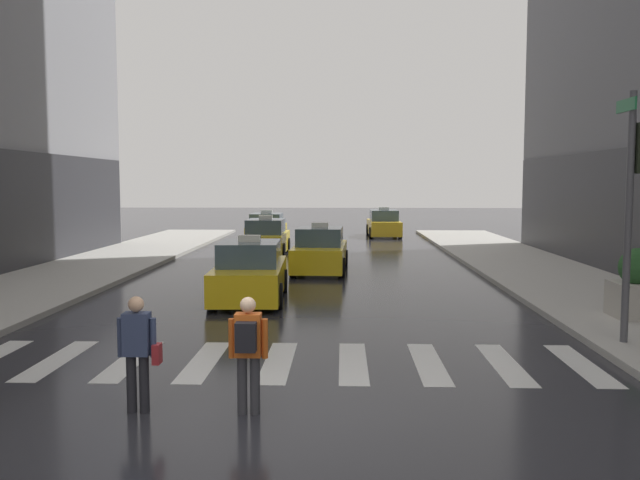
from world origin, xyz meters
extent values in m
plane|color=#26262B|center=(0.00, 0.00, 0.00)|extent=(160.00, 160.00, 0.00)
cube|color=silver|center=(-4.05, 3.00, 0.00)|extent=(0.50, 2.80, 0.01)
cube|color=silver|center=(-2.70, 3.00, 0.00)|extent=(0.50, 2.80, 0.01)
cube|color=silver|center=(-1.35, 3.00, 0.00)|extent=(0.50, 2.80, 0.01)
cube|color=silver|center=(0.00, 3.00, 0.00)|extent=(0.50, 2.80, 0.01)
cube|color=silver|center=(1.35, 3.00, 0.00)|extent=(0.50, 2.80, 0.01)
cube|color=silver|center=(2.70, 3.00, 0.00)|extent=(0.50, 2.80, 0.01)
cube|color=silver|center=(4.05, 3.00, 0.00)|extent=(0.50, 2.80, 0.01)
cube|color=silver|center=(5.40, 3.00, 0.00)|extent=(0.50, 2.80, 0.01)
cylinder|color=#47474C|center=(6.61, 4.12, 2.55)|extent=(0.14, 0.14, 4.80)
cube|color=#196638|center=(6.56, 4.30, 4.70)|extent=(0.04, 0.84, 0.24)
cube|color=yellow|center=(-1.41, 9.42, 0.56)|extent=(1.98, 4.57, 0.84)
cube|color=#384C5B|center=(-1.41, 9.32, 1.30)|extent=(1.69, 2.16, 0.64)
cube|color=silver|center=(-1.41, 9.32, 1.71)|extent=(0.61, 0.26, 0.18)
cylinder|color=black|center=(-2.32, 10.73, 0.33)|extent=(0.25, 0.67, 0.66)
cylinder|color=black|center=(-0.61, 10.80, 0.33)|extent=(0.25, 0.67, 0.66)
cylinder|color=black|center=(-2.21, 8.04, 0.33)|extent=(0.25, 0.67, 0.66)
cylinder|color=black|center=(-0.50, 8.11, 0.33)|extent=(0.25, 0.67, 0.66)
cube|color=#F2EAB2|center=(-2.13, 11.66, 0.60)|extent=(0.20, 0.05, 0.14)
cube|color=#F2EAB2|center=(-0.87, 11.71, 0.60)|extent=(0.20, 0.05, 0.14)
cube|color=yellow|center=(0.33, 15.39, 0.56)|extent=(1.98, 4.57, 0.84)
cube|color=#384C5B|center=(0.33, 15.30, 1.30)|extent=(1.68, 2.16, 0.64)
cube|color=silver|center=(0.33, 15.30, 1.71)|extent=(0.61, 0.26, 0.18)
cylinder|color=black|center=(-0.47, 16.78, 0.33)|extent=(0.25, 0.67, 0.66)
cylinder|color=black|center=(1.24, 16.71, 0.33)|extent=(0.25, 0.67, 0.66)
cylinder|color=black|center=(-0.58, 14.08, 0.33)|extent=(0.25, 0.67, 0.66)
cylinder|color=black|center=(1.13, 14.01, 0.33)|extent=(0.25, 0.67, 0.66)
cube|color=#F2EAB2|center=(-0.21, 17.69, 0.60)|extent=(0.20, 0.05, 0.14)
cube|color=#F2EAB2|center=(1.05, 17.64, 0.60)|extent=(0.20, 0.05, 0.14)
cube|color=yellow|center=(-2.30, 20.90, 0.56)|extent=(1.80, 4.50, 0.84)
cube|color=#384C5B|center=(-2.30, 20.80, 1.30)|extent=(1.60, 2.10, 0.64)
cube|color=silver|center=(-2.30, 20.80, 1.71)|extent=(0.60, 0.24, 0.18)
cylinder|color=black|center=(-3.16, 22.25, 0.33)|extent=(0.22, 0.66, 0.66)
cylinder|color=black|center=(-1.45, 22.25, 0.33)|extent=(0.22, 0.66, 0.66)
cylinder|color=black|center=(-3.16, 19.55, 0.33)|extent=(0.22, 0.66, 0.66)
cylinder|color=black|center=(-1.45, 19.55, 0.33)|extent=(0.22, 0.66, 0.66)
cube|color=#F2EAB2|center=(-2.93, 23.17, 0.60)|extent=(0.20, 0.04, 0.14)
cube|color=#F2EAB2|center=(-1.67, 23.17, 0.60)|extent=(0.20, 0.04, 0.14)
cube|color=yellow|center=(-2.94, 26.75, 0.56)|extent=(1.82, 4.51, 0.84)
cube|color=#384C5B|center=(-2.94, 26.65, 1.30)|extent=(1.61, 2.11, 0.64)
cube|color=silver|center=(-2.94, 26.65, 1.71)|extent=(0.60, 0.24, 0.18)
cylinder|color=black|center=(-3.79, 28.10, 0.33)|extent=(0.22, 0.66, 0.66)
cylinder|color=black|center=(-2.08, 28.10, 0.33)|extent=(0.22, 0.66, 0.66)
cylinder|color=black|center=(-3.80, 25.40, 0.33)|extent=(0.22, 0.66, 0.66)
cylinder|color=black|center=(-2.09, 25.40, 0.33)|extent=(0.22, 0.66, 0.66)
cube|color=#F2EAB2|center=(-3.56, 29.02, 0.60)|extent=(0.20, 0.04, 0.14)
cube|color=#F2EAB2|center=(-2.30, 29.02, 0.60)|extent=(0.20, 0.04, 0.14)
cube|color=gold|center=(3.65, 31.52, 0.56)|extent=(1.92, 4.55, 0.84)
cube|color=#384C5B|center=(3.66, 31.42, 1.30)|extent=(1.65, 2.14, 0.64)
cube|color=silver|center=(3.66, 31.42, 1.71)|extent=(0.61, 0.26, 0.18)
cylinder|color=black|center=(2.76, 32.85, 0.33)|extent=(0.24, 0.67, 0.66)
cylinder|color=black|center=(4.47, 32.89, 0.33)|extent=(0.24, 0.67, 0.66)
cylinder|color=black|center=(2.83, 30.15, 0.33)|extent=(0.24, 0.67, 0.66)
cylinder|color=black|center=(4.54, 30.20, 0.33)|extent=(0.24, 0.67, 0.66)
cube|color=#F2EAB2|center=(2.96, 33.77, 0.60)|extent=(0.20, 0.05, 0.14)
cube|color=#F2EAB2|center=(4.22, 33.81, 0.60)|extent=(0.20, 0.05, 0.14)
cylinder|color=#333338|center=(-0.24, 0.30, 0.41)|extent=(0.14, 0.14, 0.82)
cylinder|color=#333338|center=(-0.06, 0.30, 0.41)|extent=(0.14, 0.14, 0.82)
cube|color=#BF5119|center=(-0.15, 0.30, 1.12)|extent=(0.36, 0.24, 0.60)
sphere|color=beige|center=(-0.15, 0.30, 1.54)|extent=(0.22, 0.22, 0.22)
cylinder|color=#BF5119|center=(-0.38, 0.30, 1.07)|extent=(0.09, 0.09, 0.55)
cylinder|color=#BF5119|center=(0.08, 0.30, 1.07)|extent=(0.09, 0.09, 0.55)
cube|color=black|center=(-0.15, 0.08, 1.14)|extent=(0.28, 0.18, 0.40)
cylinder|color=black|center=(-1.80, 0.31, 0.41)|extent=(0.14, 0.14, 0.82)
cylinder|color=black|center=(-1.62, 0.31, 0.41)|extent=(0.14, 0.14, 0.82)
cube|color=#2D3856|center=(-1.71, 0.31, 1.12)|extent=(0.36, 0.24, 0.60)
sphere|color=tan|center=(-1.71, 0.31, 1.54)|extent=(0.22, 0.22, 0.22)
cylinder|color=#2D3856|center=(-1.94, 0.31, 1.07)|extent=(0.09, 0.09, 0.55)
cylinder|color=#2D3856|center=(-1.48, 0.31, 1.07)|extent=(0.09, 0.09, 0.55)
cube|color=maroon|center=(-1.43, 0.31, 0.84)|extent=(0.10, 0.20, 0.28)
cube|color=#A8A399|center=(7.93, 6.54, 0.55)|extent=(1.10, 1.10, 0.80)
sphere|color=#234C23|center=(7.93, 6.54, 1.30)|extent=(0.90, 0.90, 0.90)
camera|label=1|loc=(1.16, -8.62, 3.20)|focal=36.98mm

